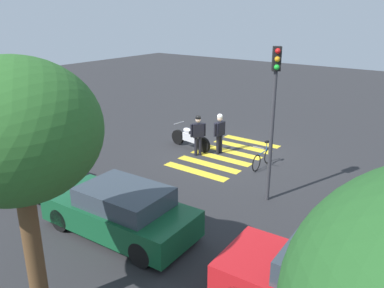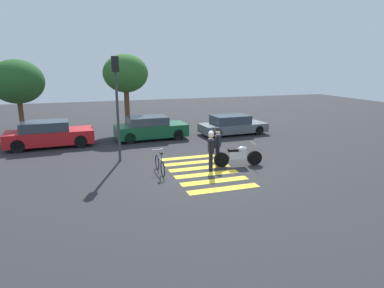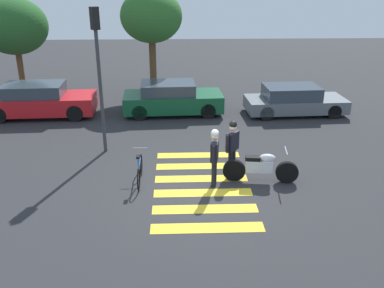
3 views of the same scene
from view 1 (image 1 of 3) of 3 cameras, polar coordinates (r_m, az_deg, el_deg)
ground_plane at (r=16.82m, az=4.99°, el=-1.59°), size 60.00×60.00×0.00m
police_motorcycle at (r=17.43m, az=-0.23°, el=0.86°), size 2.25×0.62×1.06m
leaning_bicycle at (r=15.61m, az=10.23°, el=-2.03°), size 0.46×1.70×0.99m
officer_on_foot at (r=16.41m, az=0.89°, el=1.71°), size 0.45×0.54×1.77m
officer_by_motorcycle at (r=16.66m, az=4.03°, el=1.92°), size 0.28×0.66×1.76m
crosswalk_stripes at (r=16.82m, az=4.99°, el=-1.58°), size 2.82×4.95×0.01m
car_green_compact at (r=11.01m, az=-10.31°, el=-9.57°), size 4.42×2.07×1.41m
car_grey_coupe at (r=15.26m, az=-23.84°, el=-2.98°), size 4.44×2.00×1.27m
traffic_light_pole at (r=12.08m, az=11.79°, el=5.88°), size 0.33×0.36×4.89m
street_tree_mid at (r=7.36m, az=-24.29°, el=1.55°), size 3.00×3.00×5.20m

